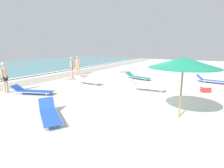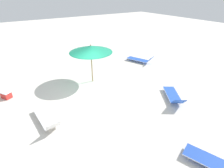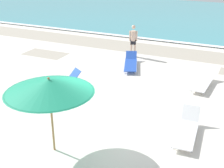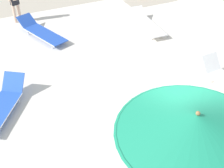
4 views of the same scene
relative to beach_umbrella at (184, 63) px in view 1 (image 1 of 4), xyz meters
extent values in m
cube|color=silver|center=(1.14, 1.70, -2.14)|extent=(60.00, 60.00, 0.16)
cube|color=#AFA492|center=(1.14, 11.00, -2.06)|extent=(57.00, 2.20, 0.00)
cube|color=#AFA492|center=(4.72, 8.97, -2.06)|extent=(2.26, 1.07, 0.00)
cube|color=#AFA492|center=(10.06, 7.02, -2.06)|extent=(1.79, 1.01, 0.00)
cube|color=white|center=(1.14, 13.11, -1.99)|extent=(56.00, 0.44, 0.01)
cylinder|color=#9E7547|center=(0.00, 0.00, -1.02)|extent=(0.06, 0.06, 2.07)
cone|color=#1E936B|center=(0.00, 0.00, 0.01)|extent=(2.48, 2.48, 0.37)
cylinder|color=#166E50|center=(0.00, 0.00, -0.17)|extent=(2.41, 2.41, 0.01)
sphere|color=#9E7547|center=(0.00, 0.00, 0.23)|extent=(0.07, 0.07, 0.07)
cube|color=white|center=(3.40, 2.18, -1.88)|extent=(0.72, 1.77, 0.03)
cylinder|color=silver|center=(3.10, 2.16, -1.88)|extent=(0.15, 1.73, 0.03)
cylinder|color=silver|center=(3.70, 2.20, -1.88)|extent=(0.15, 1.73, 0.03)
cube|color=white|center=(3.33, 3.20, -1.66)|extent=(0.60, 0.39, 0.46)
cylinder|color=silver|center=(3.19, 1.49, -1.98)|extent=(0.03, 0.03, 0.16)
cylinder|color=silver|center=(3.70, 1.52, -1.98)|extent=(0.03, 0.03, 0.16)
cylinder|color=silver|center=(3.10, 2.83, -1.98)|extent=(0.03, 0.03, 0.16)
cylinder|color=silver|center=(3.61, 2.87, -1.98)|extent=(0.03, 0.03, 0.16)
cube|color=blue|center=(-2.68, 3.91, -1.88)|extent=(1.40, 1.67, 0.03)
cylinder|color=silver|center=(-2.93, 4.08, -1.88)|extent=(0.93, 1.35, 0.03)
cylinder|color=silver|center=(-2.44, 3.74, -1.88)|extent=(0.93, 1.35, 0.03)
cube|color=blue|center=(-2.13, 4.73, -1.68)|extent=(0.70, 0.65, 0.42)
cylinder|color=silver|center=(-3.25, 3.54, -1.98)|extent=(0.03, 0.03, 0.16)
cylinder|color=silver|center=(-2.83, 3.25, -1.98)|extent=(0.03, 0.03, 0.16)
cylinder|color=silver|center=(-2.54, 4.57, -1.98)|extent=(0.03, 0.03, 0.16)
cylinder|color=silver|center=(-2.12, 4.29, -1.98)|extent=(0.03, 0.03, 0.16)
cube|color=white|center=(3.14, 6.40, -1.88)|extent=(0.70, 1.69, 0.03)
cylinder|color=silver|center=(2.84, 6.42, -1.88)|extent=(0.13, 1.66, 0.03)
cylinder|color=silver|center=(3.44, 6.38, -1.88)|extent=(0.13, 1.66, 0.03)
cube|color=white|center=(3.21, 7.46, -1.74)|extent=(0.61, 0.52, 0.31)
cylinder|color=silver|center=(2.85, 5.77, -1.98)|extent=(0.03, 0.03, 0.16)
cylinder|color=silver|center=(3.36, 5.74, -1.98)|extent=(0.03, 0.03, 0.16)
cylinder|color=silver|center=(2.93, 7.06, -1.98)|extent=(0.03, 0.03, 0.16)
cylinder|color=silver|center=(3.44, 7.03, -1.98)|extent=(0.03, 0.03, 0.16)
cube|color=blue|center=(-0.52, 7.44, -1.88)|extent=(1.20, 1.96, 0.03)
cylinder|color=silver|center=(-0.80, 7.34, -1.88)|extent=(0.67, 1.76, 0.03)
cylinder|color=silver|center=(-0.24, 7.55, -1.88)|extent=(0.67, 1.76, 0.03)
cube|color=blue|center=(-0.92, 8.54, -1.73)|extent=(0.70, 0.65, 0.33)
cylinder|color=silver|center=(-0.51, 6.67, -1.98)|extent=(0.03, 0.03, 0.16)
cylinder|color=silver|center=(-0.03, 6.85, -1.98)|extent=(0.03, 0.03, 0.16)
cylinder|color=silver|center=(-1.01, 8.04, -1.98)|extent=(0.03, 0.03, 0.16)
cylinder|color=silver|center=(-0.53, 8.21, -1.98)|extent=(0.03, 0.03, 0.16)
cube|color=blue|center=(7.83, -1.32, -1.88)|extent=(0.81, 1.83, 0.03)
cylinder|color=silver|center=(7.53, -1.29, -1.88)|extent=(0.24, 1.76, 0.03)
cylinder|color=silver|center=(8.13, -1.36, -1.88)|extent=(0.24, 1.76, 0.03)
cube|color=blue|center=(7.96, -0.24, -1.71)|extent=(0.63, 0.51, 0.37)
cylinder|color=silver|center=(7.66, -0.61, -1.98)|extent=(0.03, 0.03, 0.16)
cylinder|color=silver|center=(8.17, -0.67, -1.98)|extent=(0.03, 0.03, 0.16)
cube|color=#1E8475|center=(6.62, 4.02, -1.88)|extent=(1.10, 1.92, 0.03)
cylinder|color=silver|center=(6.33, 4.10, -1.88)|extent=(0.56, 1.76, 0.03)
cylinder|color=silver|center=(6.91, 3.93, -1.88)|extent=(0.56, 1.76, 0.03)
cube|color=#1E8475|center=(6.95, 5.11, -1.74)|extent=(0.69, 0.63, 0.32)
cylinder|color=silver|center=(6.17, 3.41, -1.98)|extent=(0.03, 0.03, 0.16)
cylinder|color=silver|center=(6.66, 3.26, -1.98)|extent=(0.03, 0.03, 0.16)
cylinder|color=silver|center=(6.58, 4.77, -1.98)|extent=(0.03, 0.03, 0.16)
cylinder|color=silver|center=(7.07, 4.62, -1.98)|extent=(0.03, 0.03, 0.16)
cylinder|color=beige|center=(-1.22, 9.28, -1.61)|extent=(0.11, 0.11, 0.90)
cylinder|color=beige|center=(-1.03, 9.34, -1.61)|extent=(0.11, 0.11, 0.90)
cube|color=black|center=(-1.12, 9.31, -1.24)|extent=(0.34, 0.27, 0.24)
cylinder|color=beige|center=(-1.12, 9.31, -0.88)|extent=(0.27, 0.27, 0.55)
cylinder|color=beige|center=(-1.30, 9.25, -0.89)|extent=(0.08, 0.08, 0.55)
cylinder|color=beige|center=(-0.95, 9.37, -0.89)|extent=(0.08, 0.08, 0.55)
sphere|color=beige|center=(-1.12, 9.31, -0.40)|extent=(0.21, 0.21, 0.21)
cylinder|color=tan|center=(4.55, 9.39, -1.61)|extent=(0.11, 0.11, 0.90)
cylinder|color=tan|center=(4.39, 9.27, -1.61)|extent=(0.11, 0.11, 0.90)
cube|color=#D13D4C|center=(4.47, 9.33, -1.24)|extent=(0.35, 0.33, 0.24)
cylinder|color=tan|center=(4.47, 9.33, -0.88)|extent=(0.27, 0.27, 0.55)
cylinder|color=tan|center=(4.62, 9.44, -0.89)|extent=(0.08, 0.08, 0.55)
cylinder|color=tan|center=(4.32, 9.22, -0.89)|extent=(0.08, 0.08, 0.55)
sphere|color=tan|center=(4.47, 9.33, -0.40)|extent=(0.21, 0.21, 0.21)
cylinder|color=tan|center=(6.06, 9.89, -1.61)|extent=(0.11, 0.11, 0.90)
cylinder|color=tan|center=(5.99, 10.08, -1.61)|extent=(0.11, 0.11, 0.90)
cube|color=gold|center=(6.02, 9.99, -1.24)|extent=(0.27, 0.34, 0.24)
cylinder|color=tan|center=(6.02, 9.99, -0.88)|extent=(0.27, 0.27, 0.55)
cylinder|color=tan|center=(6.09, 9.81, -0.89)|extent=(0.08, 0.08, 0.55)
cylinder|color=tan|center=(5.96, 10.16, -0.89)|extent=(0.08, 0.08, 0.55)
sphere|color=tan|center=(6.02, 9.99, -0.40)|extent=(0.21, 0.21, 0.21)
cube|color=red|center=(4.68, -0.75, -1.90)|extent=(0.54, 0.59, 0.32)
cube|color=white|center=(4.68, -0.75, -1.71)|extent=(0.56, 0.61, 0.05)
camera|label=1|loc=(-6.66, -0.83, 0.55)|focal=28.00mm
camera|label=2|loc=(4.22, 8.77, 2.96)|focal=28.00mm
camera|label=3|loc=(4.78, -6.31, 3.36)|focal=50.00mm
camera|label=4|loc=(-2.58, -2.55, 3.29)|focal=50.00mm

